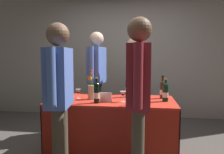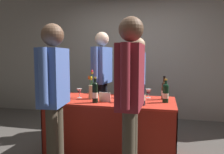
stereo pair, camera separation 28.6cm
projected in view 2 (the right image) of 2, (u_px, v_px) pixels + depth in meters
The scene contains 18 objects.
ground_plane at pixel (112, 154), 2.96m from camera, with size 12.00×12.00×0.00m, color #514C47.
back_partition at pixel (133, 49), 4.73m from camera, with size 7.19×0.12×2.92m, color #9E998E.
tasting_table at pixel (112, 116), 2.91m from camera, with size 1.63×0.79×0.75m.
featured_wine_bottle at pixel (166, 93), 2.70m from camera, with size 0.08×0.08×0.29m.
display_bottle_0 at pixel (142, 94), 2.55m from camera, with size 0.07×0.07×0.32m.
display_bottle_1 at pixel (95, 92), 2.69m from camera, with size 0.07×0.07×0.32m.
display_bottle_2 at pixel (57, 89), 2.87m from camera, with size 0.07×0.07×0.34m.
display_bottle_3 at pixel (130, 87), 3.03m from camera, with size 0.08×0.08×0.34m.
display_bottle_4 at pixel (164, 90), 2.89m from camera, with size 0.07×0.07×0.31m.
wine_glass_near_vendor at pixel (122, 94), 2.72m from camera, with size 0.08×0.08×0.14m.
wine_glass_mid at pixel (79, 91), 3.00m from camera, with size 0.07×0.07×0.13m.
wine_glass_near_taster at pixel (148, 92), 3.00m from camera, with size 0.08×0.08×0.12m.
flower_vase at pixel (92, 90), 2.93m from camera, with size 0.11×0.10×0.39m.
brochure_stand at pixel (105, 97), 2.74m from camera, with size 0.15×0.01×0.12m, color silver.
vendor_presenter at pixel (102, 72), 3.74m from camera, with size 0.26×0.63×1.73m.
vendor_assistant at pixel (138, 78), 3.56m from camera, with size 0.22×0.62×1.62m.
taster_foreground_right at pixel (131, 89), 2.05m from camera, with size 0.23×0.62×1.69m.
taster_foreground_left at pixel (54, 89), 2.23m from camera, with size 0.25×0.56×1.65m.
Camera 2 is at (0.66, -2.77, 1.33)m, focal length 35.03 mm.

